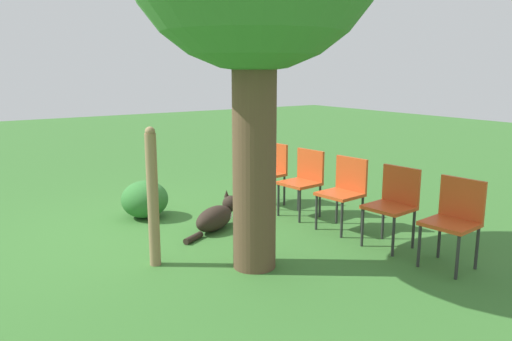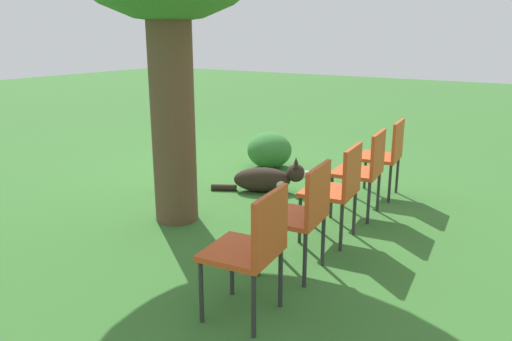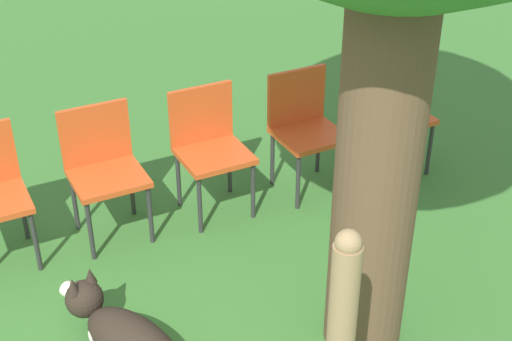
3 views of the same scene
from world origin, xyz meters
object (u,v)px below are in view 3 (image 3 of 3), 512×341
object	(u,v)px
red_chair_1	(103,163)
red_chair_4	(390,105)
red_chair_3	(304,123)
red_chair_2	(209,142)
dog	(125,337)

from	to	relation	value
red_chair_1	red_chair_4	size ratio (longest dim) A/B	1.00
red_chair_3	red_chair_4	distance (m)	0.70
red_chair_2	red_chair_3	size ratio (longest dim) A/B	1.00
red_chair_3	red_chair_4	world-z (taller)	same
dog	red_chair_1	distance (m)	1.23
red_chair_1	red_chair_2	xyz separation A→B (m)	(-0.03, 0.70, 0.00)
dog	red_chair_2	world-z (taller)	red_chair_2
red_chair_1	red_chair_4	xyz separation A→B (m)	(-0.09, 2.09, 0.00)
red_chair_3	red_chair_1	bearing A→B (deg)	-93.61
red_chair_2	red_chair_4	bearing A→B (deg)	86.39
dog	red_chair_2	xyz separation A→B (m)	(-1.21, 0.85, 0.34)
red_chair_1	red_chair_2	bearing A→B (deg)	86.39
dog	red_chair_4	distance (m)	2.60
red_chair_2	red_chair_3	bearing A→B (deg)	86.39
dog	red_chair_4	size ratio (longest dim) A/B	1.21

